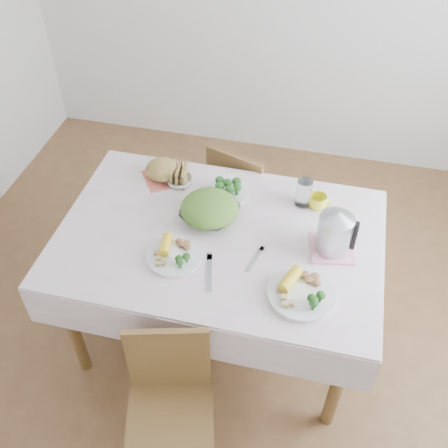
% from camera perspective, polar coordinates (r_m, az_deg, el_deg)
% --- Properties ---
extents(floor, '(3.60, 3.60, 0.00)m').
position_cam_1_polar(floor, '(3.02, -0.47, -11.38)').
color(floor, brown).
rests_on(floor, ground).
extents(dining_table, '(1.40, 0.90, 0.75)m').
position_cam_1_polar(dining_table, '(2.72, -0.51, -6.93)').
color(dining_table, brown).
rests_on(dining_table, floor).
extents(tablecloth, '(1.50, 1.00, 0.01)m').
position_cam_1_polar(tablecloth, '(2.44, -0.57, -1.32)').
color(tablecloth, silver).
rests_on(tablecloth, dining_table).
extents(chair_near, '(0.44, 0.44, 0.80)m').
position_cam_1_polar(chair_near, '(2.27, -5.99, -19.66)').
color(chair_near, brown).
rests_on(chair_near, floor).
extents(chair_far, '(0.46, 0.46, 0.81)m').
position_cam_1_polar(chair_far, '(3.14, 2.62, 4.00)').
color(chair_far, brown).
rests_on(chair_far, floor).
extents(salad_bowl, '(0.32, 0.32, 0.06)m').
position_cam_1_polar(salad_bowl, '(2.49, -1.56, 1.13)').
color(salad_bowl, white).
rests_on(salad_bowl, tablecloth).
extents(dinner_plate_left, '(0.30, 0.30, 0.02)m').
position_cam_1_polar(dinner_plate_left, '(2.34, -5.42, -3.49)').
color(dinner_plate_left, white).
rests_on(dinner_plate_left, tablecloth).
extents(dinner_plate_right, '(0.41, 0.41, 0.02)m').
position_cam_1_polar(dinner_plate_right, '(2.21, 8.42, -7.52)').
color(dinner_plate_right, white).
rests_on(dinner_plate_right, tablecloth).
extents(broccoli_plate, '(0.25, 0.25, 0.02)m').
position_cam_1_polar(broccoli_plate, '(2.64, 0.37, 3.55)').
color(broccoli_plate, beige).
rests_on(broccoli_plate, tablecloth).
extents(napkin, '(0.26, 0.26, 0.00)m').
position_cam_1_polar(napkin, '(2.76, -6.61, 5.03)').
color(napkin, '#E56D56').
rests_on(napkin, tablecloth).
extents(bread_loaf, '(0.17, 0.16, 0.10)m').
position_cam_1_polar(bread_loaf, '(2.72, -6.70, 5.94)').
color(bread_loaf, olive).
rests_on(bread_loaf, napkin).
extents(fruit_bowl, '(0.16, 0.16, 0.04)m').
position_cam_1_polar(fruit_bowl, '(2.70, -4.85, 4.69)').
color(fruit_bowl, white).
rests_on(fruit_bowl, tablecloth).
extents(yellow_mug, '(0.11, 0.11, 0.07)m').
position_cam_1_polar(yellow_mug, '(2.58, 10.16, 2.40)').
color(yellow_mug, '#FEF328').
rests_on(yellow_mug, tablecloth).
extents(glass_tumbler, '(0.09, 0.09, 0.14)m').
position_cam_1_polar(glass_tumbler, '(2.58, 8.67, 3.27)').
color(glass_tumbler, white).
rests_on(glass_tumbler, tablecloth).
extents(pink_tray, '(0.23, 0.23, 0.02)m').
position_cam_1_polar(pink_tray, '(2.41, 11.60, -2.58)').
color(pink_tray, pink).
rests_on(pink_tray, tablecloth).
extents(electric_kettle, '(0.16, 0.16, 0.22)m').
position_cam_1_polar(electric_kettle, '(2.33, 11.99, -0.68)').
color(electric_kettle, '#B2B5BA').
rests_on(electric_kettle, pink_tray).
extents(fork_left, '(0.08, 0.21, 0.00)m').
position_cam_1_polar(fork_left, '(2.28, -1.62, -5.31)').
color(fork_left, silver).
rests_on(fork_left, tablecloth).
extents(fork_right, '(0.06, 0.17, 0.00)m').
position_cam_1_polar(fork_right, '(2.33, 3.39, -3.82)').
color(fork_right, silver).
rests_on(fork_right, tablecloth).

